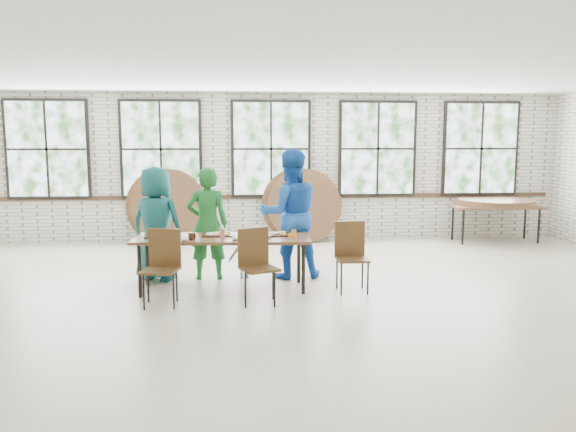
# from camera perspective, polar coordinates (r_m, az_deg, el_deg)

# --- Properties ---
(room) EXTENTS (12.00, 12.00, 12.00)m
(room) POSITION_cam_1_polar(r_m,az_deg,el_deg) (11.46, -1.74, 6.59)
(room) COLOR #C3B79B
(room) RESTS_ON ground
(dining_table) EXTENTS (2.45, 0.97, 0.74)m
(dining_table) POSITION_cam_1_polar(r_m,az_deg,el_deg) (7.75, -6.64, -2.51)
(dining_table) COLOR brown
(dining_table) RESTS_ON ground
(chair_near_left) EXTENTS (0.50, 0.49, 0.95)m
(chair_near_left) POSITION_cam_1_polar(r_m,az_deg,el_deg) (7.24, -12.62, -4.42)
(chair_near_left) COLOR #51371B
(chair_near_left) RESTS_ON ground
(chair_near_right) EXTENTS (0.54, 0.53, 0.95)m
(chair_near_right) POSITION_cam_1_polar(r_m,az_deg,el_deg) (7.15, -3.24, -4.39)
(chair_near_right) COLOR #51371B
(chair_near_right) RESTS_ON ground
(chair_spare) EXTENTS (0.43, 0.41, 0.95)m
(chair_spare) POSITION_cam_1_polar(r_m,az_deg,el_deg) (7.76, 6.41, -3.46)
(chair_spare) COLOR #51371B
(chair_spare) RESTS_ON ground
(adult_teal) EXTENTS (0.96, 0.81, 1.68)m
(adult_teal) POSITION_cam_1_polar(r_m,az_deg,el_deg) (8.45, -13.19, -0.77)
(adult_teal) COLOR #185D5C
(adult_teal) RESTS_ON ground
(adult_green) EXTENTS (0.61, 0.41, 1.66)m
(adult_green) POSITION_cam_1_polar(r_m,az_deg,el_deg) (8.38, -8.18, -0.77)
(adult_green) COLOR #1C6B29
(adult_green) RESTS_ON ground
(toddler) EXTENTS (0.49, 0.31, 0.74)m
(toddler) POSITION_cam_1_polar(r_m,az_deg,el_deg) (8.44, -4.46, -3.85)
(toddler) COLOR #151C43
(toddler) RESTS_ON ground
(adult_blue) EXTENTS (1.00, 0.82, 1.92)m
(adult_blue) POSITION_cam_1_polar(r_m,az_deg,el_deg) (8.38, 0.20, 0.20)
(adult_blue) COLOR blue
(adult_blue) RESTS_ON ground
(storage_table) EXTENTS (1.82, 0.81, 0.74)m
(storage_table) POSITION_cam_1_polar(r_m,az_deg,el_deg) (12.11, 20.35, 0.75)
(storage_table) COLOR brown
(storage_table) RESTS_ON ground
(tabletop_clutter) EXTENTS (2.05, 0.63, 0.11)m
(tabletop_clutter) POSITION_cam_1_polar(r_m,az_deg,el_deg) (7.70, -5.96, -1.98)
(tabletop_clutter) COLOR black
(tabletop_clutter) RESTS_ON dining_table
(round_tops_stacked) EXTENTS (1.50, 1.50, 0.13)m
(round_tops_stacked) POSITION_cam_1_polar(r_m,az_deg,el_deg) (12.10, 20.38, 1.31)
(round_tops_stacked) COLOR brown
(round_tops_stacked) RESTS_ON storage_table
(round_tops_leaning) EXTENTS (4.31, 0.37, 1.50)m
(round_tops_leaning) POSITION_cam_1_polar(r_m,az_deg,el_deg) (11.28, -5.44, 0.97)
(round_tops_leaning) COLOR brown
(round_tops_leaning) RESTS_ON ground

